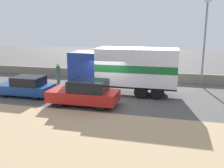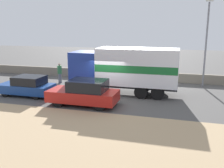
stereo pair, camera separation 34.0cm
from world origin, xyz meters
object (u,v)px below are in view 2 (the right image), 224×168
street_lamp (207,37)px  car_sedan_second (27,86)px  car_hatchback (84,93)px  pedestrian (60,73)px  box_truck (126,68)px

street_lamp → car_sedan_second: 14.04m
car_hatchback → pedestrian: 6.93m
car_sedan_second → pedestrian: bearing=-94.2°
car_hatchback → car_sedan_second: bearing=-11.8°
box_truck → car_hatchback: bearing=60.6°
car_hatchback → pedestrian: size_ratio=2.52×
street_lamp → box_truck: size_ratio=0.90×
street_lamp → box_truck: 7.04m
street_lamp → car_sedan_second: size_ratio=1.78×
box_truck → street_lamp: bearing=-146.0°
car_sedan_second → street_lamp: bearing=-153.4°
box_truck → car_sedan_second: (-6.63, -2.35, -1.20)m
street_lamp → car_hatchback: 10.77m
car_sedan_second → pedestrian: pedestrian is taller
street_lamp → box_truck: bearing=-146.0°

